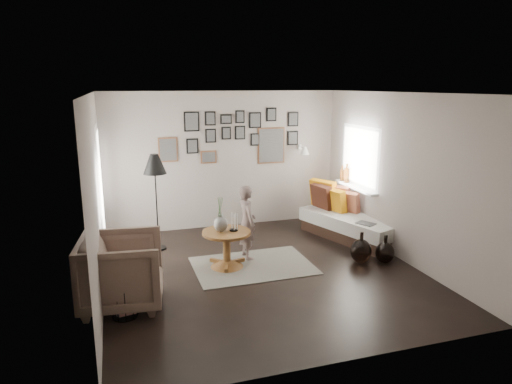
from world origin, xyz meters
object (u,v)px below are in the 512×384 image
object	(u,v)px
magazine_basket	(124,302)
child	(247,222)
vase	(221,221)
armchair	(122,271)
floor_lamp	(155,168)
pedestal_table	(227,251)
demijohn_small	(385,252)
demijohn_large	(361,251)
daybed	(349,221)

from	to	relation	value
magazine_basket	child	xyz separation A→B (m)	(1.93, 1.39, 0.41)
vase	armchair	size ratio (longest dim) A/B	0.52
vase	floor_lamp	size ratio (longest dim) A/B	0.32
child	floor_lamp	bearing A→B (deg)	52.54
pedestal_table	vase	xyz separation A→B (m)	(-0.08, 0.02, 0.47)
magazine_basket	floor_lamp	bearing A→B (deg)	74.54
demijohn_small	child	distance (m)	2.20
demijohn_small	child	size ratio (longest dim) A/B	0.38
armchair	magazine_basket	size ratio (longest dim) A/B	2.65
floor_lamp	child	bearing A→B (deg)	-32.53
pedestal_table	vase	size ratio (longest dim) A/B	1.40
vase	demijohn_large	size ratio (longest dim) A/B	1.05
vase	daybed	distance (m)	2.68
magazine_basket	daybed	bearing A→B (deg)	24.73
magazine_basket	demijohn_large	world-z (taller)	demijohn_large
daybed	demijohn_small	size ratio (longest dim) A/B	4.63
vase	armchair	bearing A→B (deg)	-150.62
floor_lamp	demijohn_small	world-z (taller)	floor_lamp
daybed	floor_lamp	bearing A→B (deg)	154.67
pedestal_table	daybed	xyz separation A→B (m)	(2.47, 0.73, 0.03)
armchair	demijohn_small	distance (m)	3.93
vase	armchair	xyz separation A→B (m)	(-1.45, -0.82, -0.28)
pedestal_table	demijohn_small	xyz separation A→B (m)	(2.38, -0.57, -0.09)
vase	child	world-z (taller)	child
magazine_basket	demijohn_small	distance (m)	3.95
demijohn_small	armchair	bearing A→B (deg)	-176.62
floor_lamp	child	world-z (taller)	floor_lamp
floor_lamp	demijohn_small	bearing A→B (deg)	-27.04
pedestal_table	magazine_basket	world-z (taller)	pedestal_table
pedestal_table	demijohn_large	bearing A→B (deg)	-12.34
child	armchair	bearing A→B (deg)	114.23
daybed	demijohn_large	size ratio (longest dim) A/B	4.22
pedestal_table	armchair	world-z (taller)	armchair
daybed	magazine_basket	size ratio (longest dim) A/B	5.56
magazine_basket	child	size ratio (longest dim) A/B	0.32
magazine_basket	demijohn_large	xyz separation A→B (m)	(3.56, 0.66, 0.01)
pedestal_table	demijohn_small	size ratio (longest dim) A/B	1.61
daybed	magazine_basket	bearing A→B (deg)	-174.09
pedestal_table	child	xyz separation A→B (m)	(0.40, 0.28, 0.33)
armchair	daybed	bearing A→B (deg)	-62.35
magazine_basket	demijohn_large	distance (m)	3.62
daybed	demijohn_small	distance (m)	1.31
pedestal_table	floor_lamp	size ratio (longest dim) A/B	0.45
pedestal_table	armchair	size ratio (longest dim) A/B	0.73
vase	demijohn_small	size ratio (longest dim) A/B	1.15
daybed	floor_lamp	distance (m)	3.58
pedestal_table	demijohn_large	xyz separation A→B (m)	(2.03, -0.45, -0.07)
pedestal_table	vase	distance (m)	0.47
floor_lamp	demijohn_small	size ratio (longest dim) A/B	3.59
vase	child	xyz separation A→B (m)	(0.48, 0.26, -0.14)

